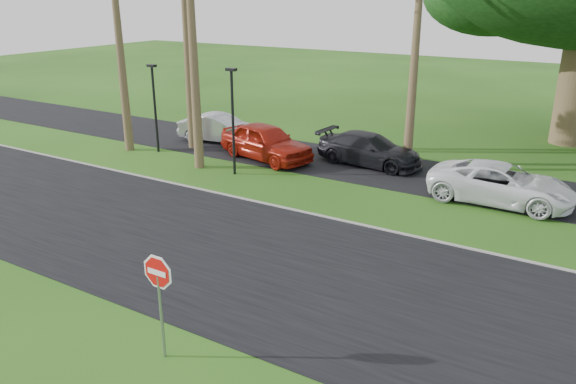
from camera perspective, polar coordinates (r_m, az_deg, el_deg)
The scene contains 11 objects.
ground at distance 15.48m, azimuth -6.11°, elevation -10.07°, with size 120.00×120.00×0.00m, color #204711.
road at distance 16.91m, azimuth -2.01°, elevation -7.19°, with size 120.00×8.00×0.02m, color black.
parking_strip at distance 25.70m, azimuth 10.85°, elevation 2.06°, with size 120.00×5.00×0.02m, color black.
curb at distance 20.10m, azimuth 4.29°, elevation -2.64°, with size 120.00×0.12×0.06m, color gray.
stop_sign_near at distance 12.37m, azimuth -12.99°, elevation -9.27°, with size 1.05×0.07×2.62m.
streetlight_left at distance 28.67m, azimuth -13.40°, elevation 8.84°, with size 0.45×0.25×4.34m.
streetlight_right at distance 24.36m, azimuth -5.64°, elevation 7.78°, with size 0.45×0.25×4.64m.
car_silver at distance 30.32m, azimuth -6.91°, elevation 6.40°, with size 1.56×4.48×1.48m, color #A7A9AE.
car_red at distance 26.92m, azimuth -2.26°, elevation 5.09°, with size 2.03×5.04×1.72m, color #9E190D.
car_dark at distance 26.35m, azimuth 8.28°, elevation 4.27°, with size 2.03×5.00×1.45m, color black.
car_minivan at distance 22.79m, azimuth 20.86°, elevation 0.74°, with size 2.48×5.37×1.49m, color white.
Camera 1 is at (8.28, -10.59, 7.67)m, focal length 35.00 mm.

